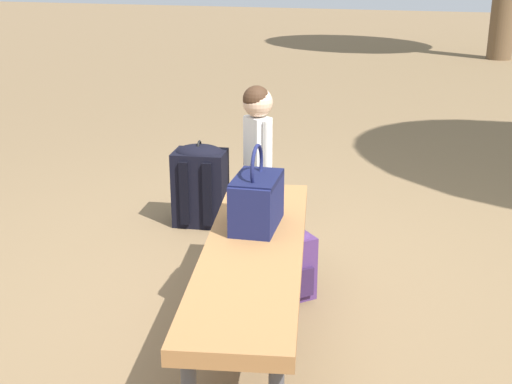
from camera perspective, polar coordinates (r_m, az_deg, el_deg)
ground_plane at (r=3.36m, az=0.06°, el=-8.51°), size 40.00×40.00×0.00m
park_bench at (r=2.78m, az=-0.21°, el=-5.61°), size 1.65×0.76×0.45m
handbag at (r=2.91m, az=0.07°, el=-0.59°), size 0.34×0.21×0.37m
child_standing at (r=4.00m, az=0.13°, el=4.83°), size 0.18×0.20×0.87m
backpack_large at (r=4.15m, az=-4.69°, el=0.81°), size 0.31×0.35×0.53m
backpack_small at (r=3.25m, az=2.88°, el=-5.98°), size 0.26×0.26×0.36m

